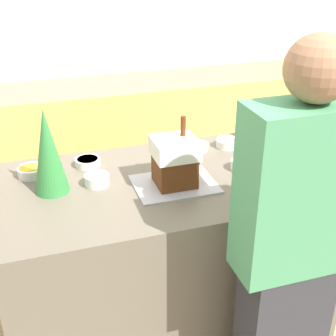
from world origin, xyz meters
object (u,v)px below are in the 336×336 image
Objects in this scene: gingerbread_house at (175,160)px; decorative_tree at (48,151)px; candy_bowl_center_rear at (242,164)px; candy_bowl_far_left at (227,143)px; mug at (250,129)px; person at (291,252)px; baking_tray at (175,184)px; candy_bowl_near_tray_right at (97,179)px; candy_bowl_near_tray_left at (88,162)px; candy_bowl_far_right at (196,146)px; candy_bowl_beside_tree at (173,153)px; candy_bowl_front_corner at (31,171)px.

decorative_tree is (-0.56, 0.12, 0.07)m from gingerbread_house.
gingerbread_house reaches higher than candy_bowl_center_rear.
candy_bowl_far_left is (0.97, 0.21, -0.17)m from decorative_tree.
mug is 0.05× the size of person.
candy_bowl_near_tray_right is (-0.35, 0.11, 0.03)m from baking_tray.
mug is at bearing 34.96° from gingerbread_house.
mug is (0.23, 0.37, 0.02)m from candy_bowl_center_rear.
mug is (0.97, 0.09, 0.02)m from candy_bowl_near_tray_left.
candy_bowl_near_tray_right is at bearing 162.28° from gingerbread_house.
gingerbread_house is 0.58m from decorative_tree.
candy_bowl_far_right is (-0.18, 0.02, -0.01)m from candy_bowl_far_left.
mug reaches higher than candy_bowl_beside_tree.
candy_bowl_front_corner is 1.26m from mug.
candy_bowl_front_corner is 1.10× the size of candy_bowl_near_tray_right.
gingerbread_house is 0.72m from candy_bowl_front_corner.
candy_bowl_near_tray_right is (0.21, -0.01, -0.17)m from decorative_tree.
baking_tray is at bearing -42.50° from candy_bowl_near_tray_left.
candy_bowl_near_tray_right reaches higher than candy_bowl_front_corner.
person reaches higher than baking_tray.
candy_bowl_far_left reaches higher than candy_bowl_far_right.
baking_tray is 2.99× the size of candy_bowl_front_corner.
decorative_tree is 1.01m from candy_bowl_far_left.
candy_bowl_center_rear is (0.37, 0.05, -0.10)m from gingerbread_house.
candy_bowl_front_corner is at bearing 147.64° from candy_bowl_near_tray_right.
person is (0.29, -0.58, -0.18)m from gingerbread_house.
candy_bowl_beside_tree is at bearing -166.39° from mug.
candy_bowl_near_tray_left is at bearing -174.50° from mug.
decorative_tree reaches higher than candy_bowl_near_tray_right.
candy_bowl_center_rear reaches higher than baking_tray.
baking_tray is at bearing 116.43° from person.
candy_bowl_far_left reaches higher than candy_bowl_near_tray_left.
candy_bowl_front_corner reaches higher than candy_bowl_near_tray_left.
candy_bowl_far_left is 0.18m from candy_bowl_far_right.
candy_bowl_center_rear reaches higher than candy_bowl_beside_tree.
gingerbread_house is 0.38m from candy_bowl_near_tray_right.
baking_tray is 0.96× the size of decorative_tree.
candy_bowl_beside_tree is at bearing 15.26° from decorative_tree.
candy_bowl_front_corner is at bearing -173.63° from candy_bowl_near_tray_left.
decorative_tree reaches higher than candy_bowl_beside_tree.
gingerbread_house is 2.67× the size of candy_bowl_far_left.
candy_bowl_beside_tree is 0.53m from mug.
person is at bearing -63.57° from baking_tray.
baking_tray is at bearing -107.07° from candy_bowl_beside_tree.
candy_bowl_near_tray_right is at bearing 132.73° from person.
decorative_tree is 3.11× the size of candy_bowl_front_corner.
candy_bowl_near_tray_left reaches higher than baking_tray.
candy_bowl_center_rear is (1.02, -0.25, 0.00)m from candy_bowl_front_corner.
baking_tray is 0.12m from gingerbread_house.
baking_tray is at bearing -12.31° from decorative_tree.
person is (0.93, -0.88, -0.07)m from candy_bowl_front_corner.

